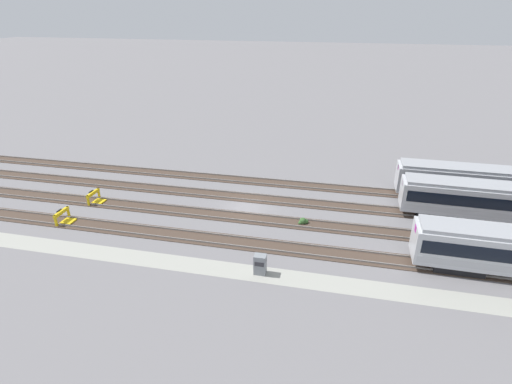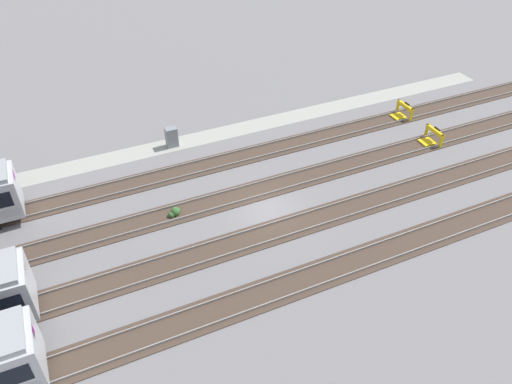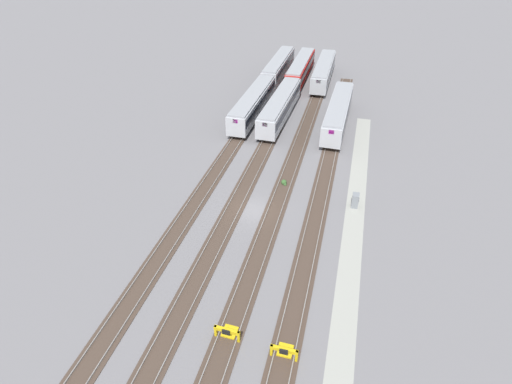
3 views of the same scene
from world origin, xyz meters
name	(u,v)px [view 1 (image 1 of 3)]	position (x,y,z in m)	size (l,w,h in m)	color
ground_plane	(247,207)	(0.00, 0.00, 0.00)	(400.00, 400.00, 0.00)	slate
service_walkway	(215,268)	(0.00, -10.46, 0.00)	(54.00, 2.00, 0.01)	#9E9E93
rail_track_nearest	(229,241)	(0.00, -6.54, 0.04)	(90.00, 2.24, 0.21)	#47382D
rail_track_near_inner	(242,217)	(0.00, -2.18, 0.04)	(90.00, 2.24, 0.21)	#47382D
rail_track_middle	(252,198)	(0.00, 2.18, 0.04)	(90.00, 2.24, 0.21)	#47382D
rail_track_far_inner	(260,181)	(0.00, 6.54, 0.04)	(90.00, 2.24, 0.21)	#47382D
subway_car_front_row_centre	(490,184)	(23.72, 6.48, 2.04)	(18.03, 3.01, 3.70)	#B7BABF
subway_car_front_row_right_inner	(504,202)	(23.72, 2.21, 2.04)	(18.06, 3.25, 3.70)	#B7BABF
bumper_stop_nearest_track	(65,217)	(-15.91, -6.54, 0.51)	(1.34, 2.00, 1.22)	gold
bumper_stop_near_inner_track	(96,198)	(-15.43, -2.19, 0.51)	(1.37, 2.01, 1.22)	gold
electrical_cabinet	(260,264)	(3.51, -10.33, 0.80)	(0.90, 0.73, 1.60)	gray
weed_clump	(303,221)	(5.87, -2.08, 0.24)	(0.92, 0.70, 0.64)	#38602D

